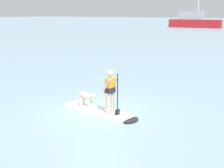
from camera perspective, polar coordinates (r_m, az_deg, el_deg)
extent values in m
plane|color=slate|center=(11.65, -2.66, -5.27)|extent=(400.00, 400.00, 0.00)
cube|color=silver|center=(11.63, -2.66, -5.04)|extent=(3.10, 1.18, 0.10)
ellipsoid|color=black|center=(10.72, 3.30, -6.68)|extent=(0.66, 0.81, 0.10)
cylinder|color=tan|center=(11.20, 0.07, -3.36)|extent=(0.12, 0.12, 0.79)
cylinder|color=tan|center=(11.02, -0.81, -3.66)|extent=(0.12, 0.12, 0.79)
cube|color=black|center=(10.98, -0.37, -1.14)|extent=(0.27, 0.39, 0.20)
cube|color=orange|center=(10.94, -0.37, -0.20)|extent=(0.24, 0.36, 0.53)
sphere|color=tan|center=(10.84, -0.37, 2.03)|extent=(0.22, 0.22, 0.22)
ellipsoid|color=white|center=(10.83, -0.38, 2.34)|extent=(0.23, 0.23, 0.11)
cylinder|color=tan|center=(11.07, 0.27, 0.07)|extent=(0.43, 0.15, 0.54)
cylinder|color=tan|center=(10.79, -1.03, -0.28)|extent=(0.43, 0.15, 0.54)
cylinder|color=black|center=(10.79, 1.04, -2.00)|extent=(0.04, 0.04, 1.52)
cube|color=black|center=(10.99, 1.03, -5.32)|extent=(0.10, 0.19, 0.20)
ellipsoid|color=#CCB78C|center=(11.92, -4.93, -2.25)|extent=(0.69, 0.31, 0.26)
ellipsoid|color=#CCB78C|center=(11.63, -3.56, -2.22)|extent=(0.24, 0.19, 0.18)
ellipsoid|color=gray|center=(11.57, -3.17, -2.41)|extent=(0.13, 0.10, 0.08)
cylinder|color=#CCB78C|center=(12.21, -6.37, -1.66)|extent=(0.27, 0.09, 0.18)
cylinder|color=#CCB78C|center=(11.92, -3.96, -3.62)|extent=(0.07, 0.07, 0.29)
cylinder|color=#CCB78C|center=(11.81, -4.48, -3.78)|extent=(0.07, 0.07, 0.29)
cylinder|color=#CCB78C|center=(12.19, -5.31, -3.26)|extent=(0.07, 0.07, 0.29)
cylinder|color=#CCB78C|center=(12.09, -5.83, -3.41)|extent=(0.07, 0.07, 0.29)
cube|color=maroon|center=(79.25, 15.28, 10.89)|extent=(12.60, 3.42, 1.96)
cube|color=gray|center=(79.50, 14.71, 12.38)|extent=(5.70, 2.44, 2.06)
cylinder|color=silver|center=(79.07, 15.98, 14.91)|extent=(0.20, 0.20, 9.26)
cylinder|color=silver|center=(79.50, 14.72, 12.50)|extent=(4.38, 0.29, 0.14)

